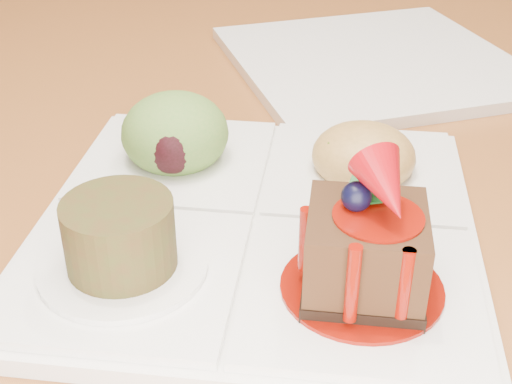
{
  "coord_description": "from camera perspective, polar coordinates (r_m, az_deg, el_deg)",
  "views": [
    {
      "loc": [
        -0.13,
        -0.95,
        1.03
      ],
      "look_at": [
        -0.12,
        -0.55,
        0.79
      ],
      "focal_mm": 50.0,
      "sensor_mm": 36.0,
      "label": 1
    }
  ],
  "objects": [
    {
      "name": "dining_table",
      "position": [
        1.02,
        7.01,
        11.43
      ],
      "size": [
        1.0,
        1.8,
        0.75
      ],
      "color": "#955126",
      "rests_on": "ground"
    },
    {
      "name": "sampler_plate",
      "position": [
        0.48,
        -0.17,
        -0.96
      ],
      "size": [
        0.33,
        0.33,
        0.11
      ],
      "rotation": [
        0.0,
        0.0,
        -0.13
      ],
      "color": "white",
      "rests_on": "dining_table"
    },
    {
      "name": "second_plate",
      "position": [
        0.77,
        9.4,
        10.2
      ],
      "size": [
        0.35,
        0.35,
        0.01
      ],
      "primitive_type": "cube",
      "rotation": [
        0.0,
        0.0,
        0.29
      ],
      "color": "white",
      "rests_on": "dining_table"
    }
  ]
}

